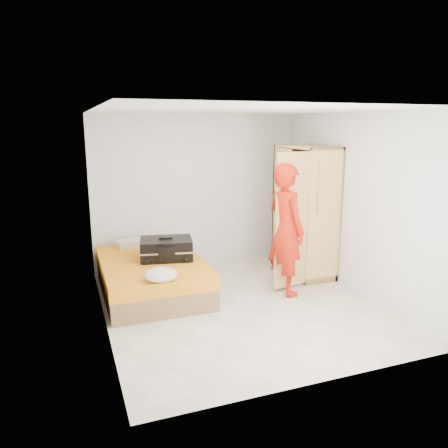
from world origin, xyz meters
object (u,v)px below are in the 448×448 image
object	(u,v)px
person	(286,230)
suitcase	(166,249)
bed	(152,276)
round_cushion	(161,275)
wardrobe	(304,215)

from	to	relation	value
person	suitcase	world-z (taller)	person
bed	person	bearing A→B (deg)	-20.32
suitcase	person	bearing A→B (deg)	-11.39
suitcase	round_cushion	distance (m)	0.94
person	round_cushion	size ratio (longest dim) A/B	4.55
bed	person	distance (m)	2.07
wardrobe	round_cushion	xyz separation A→B (m)	(-2.55, -0.88, -0.42)
wardrobe	suitcase	world-z (taller)	wardrobe
wardrobe	round_cushion	size ratio (longest dim) A/B	5.03
suitcase	round_cushion	bearing A→B (deg)	-95.90
round_cushion	person	bearing A→B (deg)	6.77
bed	round_cushion	distance (m)	0.96
suitcase	wardrobe	bearing A→B (deg)	11.03
person	round_cushion	bearing A→B (deg)	87.77
person	wardrobe	bearing A→B (deg)	-54.63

